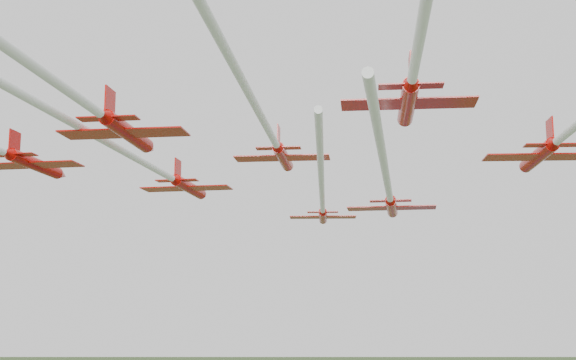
% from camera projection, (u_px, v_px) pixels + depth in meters
% --- Properties ---
extents(jet_lead, '(12.67, 54.26, 2.40)m').
position_uv_depth(jet_lead, '(322.00, 199.00, 84.05)').
color(jet_lead, '#BC0804').
extents(jet_row2_left, '(9.66, 50.73, 2.87)m').
position_uv_depth(jet_row2_left, '(156.00, 169.00, 76.14)').
color(jet_row2_left, '#BC0804').
extents(jet_row2_right, '(9.31, 52.54, 2.75)m').
position_uv_depth(jet_row2_right, '(388.00, 188.00, 72.81)').
color(jet_row2_right, '#BC0804').
extents(jet_row3_mid, '(10.60, 56.45, 2.66)m').
position_uv_depth(jet_row3_mid, '(264.00, 121.00, 61.88)').
color(jet_row3_mid, '#BC0804').
extents(jet_row3_right, '(12.01, 48.31, 2.87)m').
position_uv_depth(jet_row3_right, '(572.00, 128.00, 59.38)').
color(jet_row3_right, '#BC0804').
extents(jet_row4_left, '(10.20, 66.11, 2.89)m').
position_uv_depth(jet_row4_left, '(29.00, 63.00, 44.88)').
color(jet_row4_left, '#BC0804').
extents(jet_row4_right, '(10.10, 46.97, 2.92)m').
position_uv_depth(jet_row4_right, '(415.00, 63.00, 49.37)').
color(jet_row4_right, '#BC0804').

